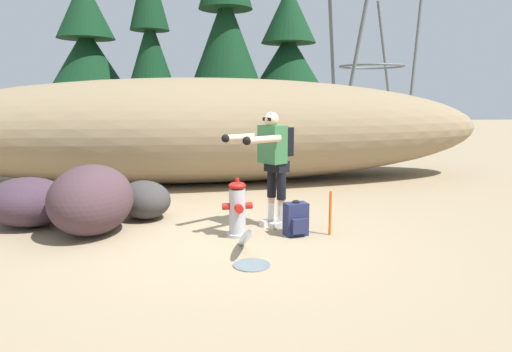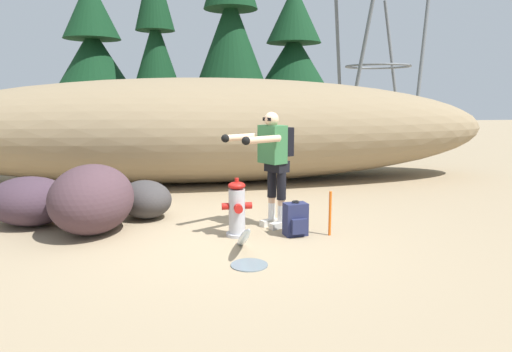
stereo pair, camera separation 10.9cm
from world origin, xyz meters
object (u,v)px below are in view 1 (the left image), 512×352
object	(u,v)px
boulder_small	(28,202)
survey_stake	(330,213)
fire_hydrant	(237,210)
boulder_large	(91,200)
spare_backpack	(296,219)
utility_worker	(273,155)
boulder_mid	(144,200)

from	to	relation	value
boulder_small	survey_stake	xyz separation A→B (m)	(4.10, -1.18, -0.05)
fire_hydrant	boulder_large	distance (m)	1.97
spare_backpack	fire_hydrant	bearing A→B (deg)	-106.87
spare_backpack	utility_worker	bearing A→B (deg)	-160.97
spare_backpack	boulder_mid	distance (m)	2.40
spare_backpack	boulder_small	distance (m)	3.81
fire_hydrant	survey_stake	xyz separation A→B (m)	(1.23, -0.17, -0.06)
utility_worker	boulder_large	world-z (taller)	utility_worker
boulder_large	utility_worker	bearing A→B (deg)	-2.84
boulder_small	survey_stake	world-z (taller)	boulder_small
utility_worker	survey_stake	xyz separation A→B (m)	(0.68, -0.50, -0.73)
fire_hydrant	spare_backpack	world-z (taller)	fire_hydrant
utility_worker	boulder_small	world-z (taller)	utility_worker
boulder_large	spare_backpack	bearing A→B (deg)	-11.54
fire_hydrant	utility_worker	size ratio (longest dim) A/B	0.48
spare_backpack	survey_stake	bearing A→B (deg)	71.54
fire_hydrant	survey_stake	bearing A→B (deg)	-8.10
boulder_large	boulder_small	xyz separation A→B (m)	(-0.96, 0.56, -0.12)
spare_backpack	survey_stake	size ratio (longest dim) A/B	0.78
boulder_mid	boulder_small	distance (m)	1.61
utility_worker	boulder_large	size ratio (longest dim) A/B	1.22
utility_worker	boulder_mid	xyz separation A→B (m)	(-1.82, 0.83, -0.74)
boulder_mid	boulder_large	bearing A→B (deg)	-132.35
boulder_large	boulder_small	bearing A→B (deg)	149.72
boulder_large	fire_hydrant	bearing A→B (deg)	-13.14
spare_backpack	boulder_mid	bearing A→B (deg)	-130.82
boulder_large	boulder_mid	xyz separation A→B (m)	(0.64, 0.70, -0.18)
boulder_mid	fire_hydrant	bearing A→B (deg)	-42.12
fire_hydrant	boulder_mid	bearing A→B (deg)	137.88
boulder_large	boulder_small	size ratio (longest dim) A/B	1.07
utility_worker	fire_hydrant	bearing A→B (deg)	0.34
utility_worker	boulder_small	distance (m)	3.55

